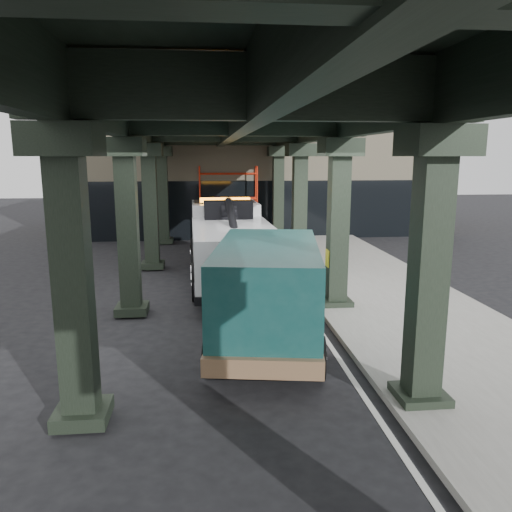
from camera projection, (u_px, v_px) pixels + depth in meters
ground at (256, 335)px, 12.81m from camera, size 90.00×90.00×0.00m
sidewalk at (396, 304)px, 15.19m from camera, size 5.00×40.00×0.15m
lane_stripe at (306, 309)px, 14.93m from camera, size 0.12×38.00×0.01m
viaduct at (234, 121)px, 13.65m from camera, size 7.40×32.00×6.40m
building at (255, 164)px, 31.73m from camera, size 22.00×10.00×8.00m
scaffolding at (228, 202)px, 26.68m from camera, size 3.08×0.88×4.00m
tow_truck at (229, 241)px, 18.07m from camera, size 3.03×9.38×3.05m
towed_van at (268, 289)px, 12.00m from camera, size 3.32×6.49×2.52m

